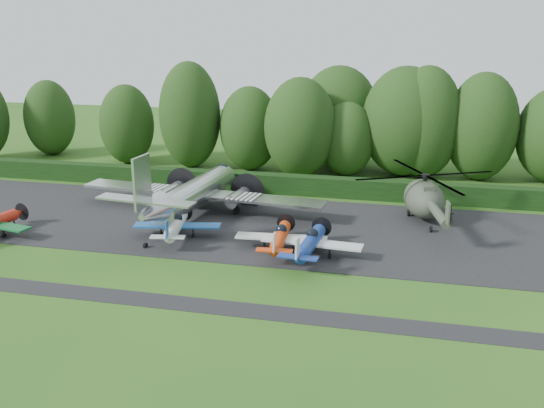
% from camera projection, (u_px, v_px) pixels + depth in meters
% --- Properties ---
extents(ground, '(160.00, 160.00, 0.00)m').
position_uv_depth(ground, '(176.00, 265.00, 45.30)').
color(ground, '#275417').
rests_on(ground, ground).
extents(apron, '(70.00, 18.00, 0.01)m').
position_uv_depth(apron, '(217.00, 223.00, 54.62)').
color(apron, black).
rests_on(apron, ground).
extents(taxiway_verge, '(70.00, 2.00, 0.00)m').
position_uv_depth(taxiway_verge, '(142.00, 299.00, 39.70)').
color(taxiway_verge, black).
rests_on(taxiway_verge, ground).
extents(hedgerow, '(90.00, 1.60, 2.00)m').
position_uv_depth(hedgerow, '(248.00, 191.00, 64.88)').
color(hedgerow, black).
rests_on(hedgerow, ground).
extents(transport_plane, '(24.35, 18.67, 7.80)m').
position_uv_depth(transport_plane, '(194.00, 193.00, 56.07)').
color(transport_plane, silver).
rests_on(transport_plane, ground).
extents(light_plane_white, '(7.28, 7.65, 2.80)m').
position_uv_depth(light_plane_white, '(176.00, 225.00, 50.42)').
color(light_plane_white, silver).
rests_on(light_plane_white, ground).
extents(light_plane_orange, '(7.28, 7.66, 2.80)m').
position_uv_depth(light_plane_orange, '(281.00, 237.00, 47.64)').
color(light_plane_orange, red).
rests_on(light_plane_orange, ground).
extents(light_plane_blue, '(7.86, 8.26, 3.02)m').
position_uv_depth(light_plane_blue, '(310.00, 243.00, 46.24)').
color(light_plane_blue, navy).
rests_on(light_plane_blue, ground).
extents(helicopter, '(13.30, 15.57, 4.28)m').
position_uv_depth(helicopter, '(424.00, 196.00, 54.86)').
color(helicopter, '#363E30').
rests_on(helicopter, ground).
extents(tree_2, '(7.23, 7.23, 10.10)m').
position_uv_depth(tree_2, '(250.00, 128.00, 72.91)').
color(tree_2, black).
rests_on(tree_2, ground).
extents(tree_4, '(7.96, 7.96, 12.18)m').
position_uv_depth(tree_4, '(482.00, 127.00, 67.88)').
color(tree_4, black).
rests_on(tree_4, ground).
extents(tree_5, '(6.82, 6.82, 9.98)m').
position_uv_depth(tree_5, '(127.00, 124.00, 76.27)').
color(tree_5, black).
rests_on(tree_5, ground).
extents(tree_6, '(7.50, 7.50, 12.93)m').
position_uv_depth(tree_6, '(190.00, 115.00, 73.74)').
color(tree_6, black).
rests_on(tree_6, ground).
extents(tree_7, '(8.27, 8.27, 11.49)m').
position_uv_depth(tree_7, '(300.00, 128.00, 69.37)').
color(tree_7, black).
rests_on(tree_7, ground).
extents(tree_8, '(7.95, 7.95, 12.81)m').
position_uv_depth(tree_8, '(426.00, 123.00, 68.80)').
color(tree_8, black).
rests_on(tree_8, ground).
extents(tree_9, '(6.62, 6.62, 10.04)m').
position_uv_depth(tree_9, '(50.00, 118.00, 81.06)').
color(tree_9, black).
rests_on(tree_9, ground).
extents(tree_10, '(6.43, 6.43, 8.65)m').
position_uv_depth(tree_10, '(347.00, 139.00, 70.16)').
color(tree_10, black).
rests_on(tree_10, ground).
extents(tree_11, '(9.86, 9.86, 12.68)m').
position_uv_depth(tree_11, '(405.00, 122.00, 69.86)').
color(tree_11, black).
rests_on(tree_11, ground).
extents(tree_12, '(9.95, 9.95, 12.33)m').
position_uv_depth(tree_12, '(339.00, 116.00, 75.23)').
color(tree_12, black).
rests_on(tree_12, ground).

